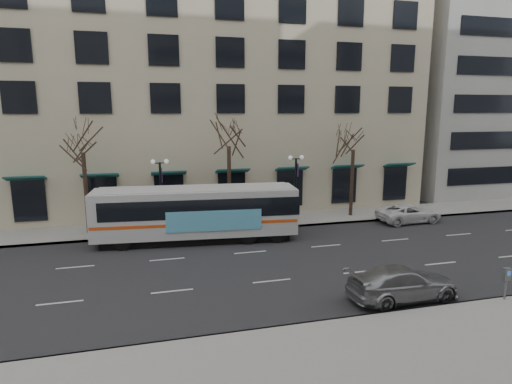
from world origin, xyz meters
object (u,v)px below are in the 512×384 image
object	(u,v)px
tree_far_right	(354,138)
tree_far_left	(82,138)
city_bus	(198,212)
pay_station	(507,277)
silver_car	(403,283)
lamp_post_left	(161,191)
lamp_post_right	(296,185)
white_pickup	(409,213)
tree_far_mid	(229,133)

from	to	relation	value
tree_far_right	tree_far_left	bearing A→B (deg)	180.00
city_bus	pay_station	distance (m)	17.75
pay_station	city_bus	bearing A→B (deg)	137.90
silver_car	pay_station	bearing A→B (deg)	-111.73
lamp_post_left	city_bus	xyz separation A→B (m)	(2.21, -2.69, -0.99)
tree_far_left	pay_station	size ratio (longest dim) A/B	5.61
tree_far_left	lamp_post_left	size ratio (longest dim) A/B	1.60
lamp_post_right	tree_far_left	bearing A→B (deg)	177.71
silver_car	pay_station	distance (m)	4.55
tree_far_left	silver_car	bearing A→B (deg)	-43.83
tree_far_right	city_bus	xyz separation A→B (m)	(-12.78, -3.29, -4.47)
white_pickup	pay_station	size ratio (longest dim) A/B	3.36
tree_far_mid	silver_car	bearing A→B (deg)	-70.35
city_bus	lamp_post_left	bearing A→B (deg)	134.71
tree_far_right	white_pickup	size ratio (longest dim) A/B	1.62
tree_far_right	white_pickup	bearing A→B (deg)	-35.69
lamp_post_left	city_bus	size ratio (longest dim) A/B	0.39
tree_far_mid	white_pickup	size ratio (longest dim) A/B	1.71
silver_car	pay_station	size ratio (longest dim) A/B	3.53
white_pickup	tree_far_left	bearing A→B (deg)	81.19
tree_far_left	silver_car	size ratio (longest dim) A/B	1.59
lamp_post_left	lamp_post_right	xyz separation A→B (m)	(10.00, 0.00, 0.00)
tree_far_left	city_bus	world-z (taller)	tree_far_left
tree_far_mid	pay_station	world-z (taller)	tree_far_mid
city_bus	silver_car	size ratio (longest dim) A/B	2.56
tree_far_left	city_bus	distance (m)	9.24
tree_far_mid	lamp_post_right	xyz separation A→B (m)	(5.01, -0.60, -3.96)
city_bus	tree_far_left	bearing A→B (deg)	160.78
white_pickup	silver_car	bearing A→B (deg)	142.47
tree_far_right	tree_far_mid	bearing A→B (deg)	180.00
tree_far_right	silver_car	distance (m)	16.38
lamp_post_right	tree_far_right	bearing A→B (deg)	6.85
lamp_post_right	silver_car	size ratio (longest dim) A/B	0.99
city_bus	silver_car	xyz separation A→B (m)	(7.99, -11.32, -1.19)
tree_far_mid	pay_station	distance (m)	19.53
lamp_post_left	city_bus	distance (m)	3.62
tree_far_left	city_bus	xyz separation A→B (m)	(7.22, -3.29, -4.74)
lamp_post_left	silver_car	xyz separation A→B (m)	(10.21, -14.00, -2.18)
tree_far_right	lamp_post_left	bearing A→B (deg)	-177.71
tree_far_right	silver_car	size ratio (longest dim) A/B	1.54
tree_far_mid	city_bus	world-z (taller)	tree_far_mid
tree_far_mid	lamp_post_left	size ratio (longest dim) A/B	1.64
city_bus	white_pickup	bearing A→B (deg)	7.67
tree_far_left	white_pickup	world-z (taller)	tree_far_left
city_bus	pay_station	xyz separation A→B (m)	(12.27, -12.81, -0.73)
lamp_post_right	lamp_post_left	bearing A→B (deg)	180.00
tree_far_right	white_pickup	distance (m)	7.26
lamp_post_right	silver_car	bearing A→B (deg)	-89.16
tree_far_left	lamp_post_right	size ratio (longest dim) A/B	1.60
silver_car	city_bus	bearing A→B (deg)	32.82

